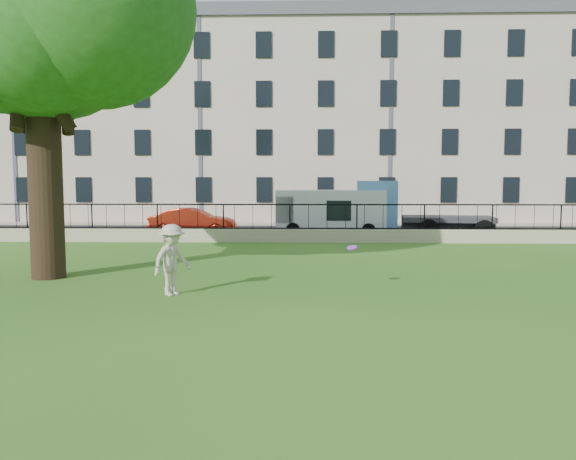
{
  "coord_description": "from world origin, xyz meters",
  "views": [
    {
      "loc": [
        0.72,
        -13.11,
        2.75
      ],
      "look_at": [
        0.19,
        3.5,
        1.3
      ],
      "focal_mm": 35.0,
      "sensor_mm": 36.0,
      "label": 1
    }
  ],
  "objects_px": {
    "man": "(172,260)",
    "white_van": "(331,213)",
    "frisbee": "(352,248)",
    "blue_truck": "(423,208)",
    "red_sedan": "(193,222)"
  },
  "relations": [
    {
      "from": "white_van",
      "to": "man",
      "type": "bearing_deg",
      "value": -102.55
    },
    {
      "from": "red_sedan",
      "to": "white_van",
      "type": "distance_m",
      "value": 6.96
    },
    {
      "from": "white_van",
      "to": "blue_truck",
      "type": "distance_m",
      "value": 4.65
    },
    {
      "from": "frisbee",
      "to": "blue_truck",
      "type": "distance_m",
      "value": 15.16
    },
    {
      "from": "frisbee",
      "to": "blue_truck",
      "type": "height_order",
      "value": "blue_truck"
    },
    {
      "from": "man",
      "to": "white_van",
      "type": "height_order",
      "value": "white_van"
    },
    {
      "from": "blue_truck",
      "to": "man",
      "type": "bearing_deg",
      "value": -113.72
    },
    {
      "from": "man",
      "to": "white_van",
      "type": "xyz_separation_m",
      "value": [
        4.5,
        15.24,
        0.28
      ]
    },
    {
      "from": "white_van",
      "to": "red_sedan",
      "type": "bearing_deg",
      "value": -168.62
    },
    {
      "from": "frisbee",
      "to": "blue_truck",
      "type": "bearing_deg",
      "value": 71.71
    },
    {
      "from": "blue_truck",
      "to": "frisbee",
      "type": "bearing_deg",
      "value": -101.05
    },
    {
      "from": "man",
      "to": "white_van",
      "type": "relative_size",
      "value": 0.32
    },
    {
      "from": "man",
      "to": "red_sedan",
      "type": "height_order",
      "value": "man"
    },
    {
      "from": "man",
      "to": "red_sedan",
      "type": "bearing_deg",
      "value": 43.73
    },
    {
      "from": "frisbee",
      "to": "blue_truck",
      "type": "relative_size",
      "value": 0.04
    }
  ]
}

